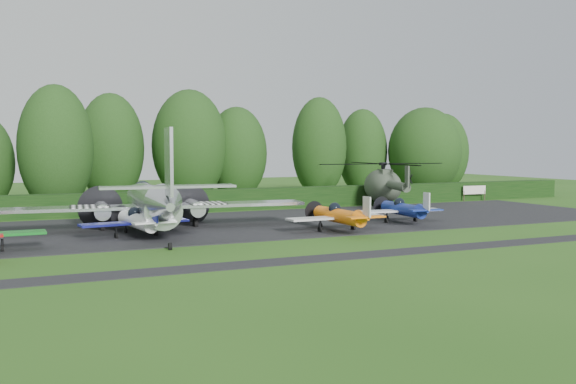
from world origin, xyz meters
name	(u,v)px	position (x,y,z in m)	size (l,w,h in m)	color
ground	(279,243)	(0.00, 0.00, 0.00)	(160.00, 160.00, 0.00)	#275217
apron	(226,225)	(0.00, 10.00, 0.00)	(70.00, 18.00, 0.01)	black
taxiway_verge	(324,258)	(0.00, -6.00, 0.00)	(70.00, 2.00, 0.00)	black
hedgerow	(187,212)	(0.00, 21.00, 0.00)	(90.00, 1.60, 2.00)	black
transport_plane	(153,203)	(-5.89, 8.68, 2.05)	(22.96, 17.60, 7.36)	silver
light_plane_white	(137,221)	(-7.53, 5.96, 1.14)	(7.15, 7.52, 2.75)	white
light_plane_orange	(339,216)	(5.93, 3.05, 1.16)	(7.27, 7.65, 2.79)	orange
light_plane_blue	(403,209)	(13.05, 5.56, 1.12)	(6.98, 7.34, 2.68)	navy
helicopter	(383,183)	(19.49, 18.27, 2.37)	(13.71, 16.06, 4.42)	#3A4434
sign_board	(474,191)	(32.46, 19.81, 1.13)	(2.98, 0.11, 1.67)	#3F3326
tree_0	(237,153)	(9.15, 32.71, 5.26)	(6.95, 6.95, 10.54)	black
tree_1	(362,152)	(26.27, 33.53, 5.36)	(6.23, 6.23, 10.75)	black
tree_2	(319,147)	(19.39, 32.10, 5.94)	(6.54, 6.54, 11.92)	black
tree_3	(190,146)	(3.49, 32.16, 6.11)	(8.17, 8.17, 12.24)	black
tree_6	(111,148)	(-4.68, 33.65, 5.83)	(6.96, 6.96, 11.69)	black
tree_7	(443,152)	(39.32, 34.19, 5.24)	(6.92, 6.92, 10.50)	black
tree_10	(56,148)	(-10.78, 26.46, 5.85)	(6.77, 6.77, 11.73)	black
tree_11	(425,151)	(32.65, 29.24, 5.43)	(9.04, 9.04, 10.88)	black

